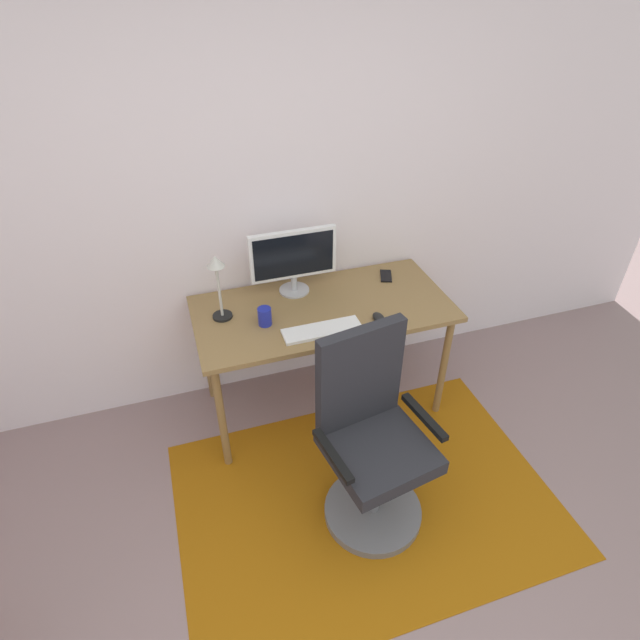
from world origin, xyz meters
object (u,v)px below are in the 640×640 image
(computer_mouse, at_px, (379,318))
(desk_lamp, at_px, (217,277))
(monitor, at_px, (293,257))
(keyboard, at_px, (322,330))
(desk, at_px, (323,317))
(cell_phone, at_px, (386,276))
(coffee_cup, at_px, (265,316))
(office_chair, at_px, (371,448))

(computer_mouse, bearing_deg, desk_lamp, 159.85)
(monitor, height_order, computer_mouse, monitor)
(monitor, xyz_separation_m, desk_lamp, (-0.45, -0.14, 0.03))
(keyboard, bearing_deg, desk, 70.53)
(cell_phone, xyz_separation_m, desk_lamp, (-1.05, -0.12, 0.26))
(keyboard, distance_m, coffee_cup, 0.32)
(coffee_cup, distance_m, desk_lamp, 0.33)
(desk, distance_m, coffee_cup, 0.38)
(monitor, xyz_separation_m, office_chair, (0.09, -1.02, -0.53))
(cell_phone, bearing_deg, computer_mouse, -97.66)
(coffee_cup, xyz_separation_m, cell_phone, (0.84, 0.26, -0.05))
(computer_mouse, relative_size, desk_lamp, 0.27)
(computer_mouse, xyz_separation_m, cell_phone, (0.23, 0.42, -0.01))
(desk, xyz_separation_m, coffee_cup, (-0.35, -0.06, 0.13))
(coffee_cup, bearing_deg, desk_lamp, 146.51)
(desk, relative_size, office_chair, 1.35)
(desk, xyz_separation_m, desk_lamp, (-0.57, 0.08, 0.33))
(coffee_cup, height_order, office_chair, office_chair)
(monitor, bearing_deg, computer_mouse, -50.24)
(computer_mouse, height_order, coffee_cup, coffee_cup)
(computer_mouse, distance_m, cell_phone, 0.48)
(coffee_cup, relative_size, desk_lamp, 0.27)
(cell_phone, bearing_deg, desk_lamp, -152.32)
(computer_mouse, bearing_deg, monitor, 129.76)
(desk, distance_m, desk_lamp, 0.66)
(keyboard, height_order, cell_phone, keyboard)
(computer_mouse, xyz_separation_m, office_chair, (-0.27, -0.59, -0.32))
(desk, relative_size, desk_lamp, 3.82)
(cell_phone, bearing_deg, keyboard, -122.05)
(office_chair, bearing_deg, coffee_cup, 104.68)
(computer_mouse, bearing_deg, office_chair, -114.77)
(coffee_cup, relative_size, office_chair, 0.09)
(computer_mouse, distance_m, coffee_cup, 0.63)
(desk, distance_m, monitor, 0.39)
(keyboard, bearing_deg, desk_lamp, 148.45)
(cell_phone, distance_m, desk_lamp, 1.08)
(monitor, bearing_deg, cell_phone, -1.70)
(desk, bearing_deg, computer_mouse, -41.50)
(office_chair, bearing_deg, computer_mouse, 55.79)
(monitor, bearing_deg, office_chair, -84.90)
(monitor, height_order, keyboard, monitor)
(desk, xyz_separation_m, computer_mouse, (0.25, -0.22, 0.09))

